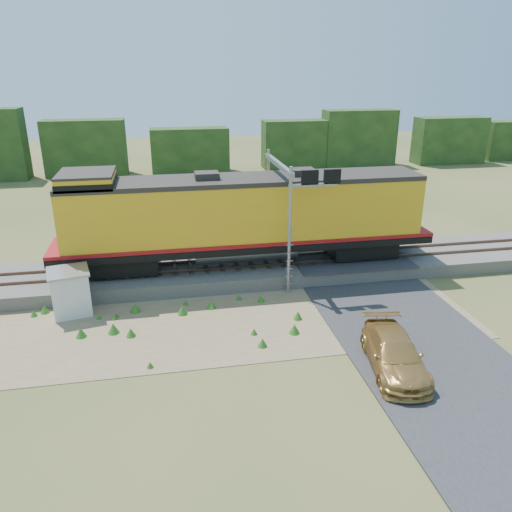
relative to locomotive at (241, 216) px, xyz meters
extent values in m
plane|color=#475123|center=(-0.33, -6.00, -3.76)|extent=(140.00, 140.00, 0.00)
cube|color=slate|center=(-0.33, 0.00, -3.36)|extent=(70.00, 5.00, 0.80)
cube|color=brown|center=(-0.33, -0.72, -2.88)|extent=(70.00, 0.10, 0.16)
cube|color=brown|center=(-0.33, 0.72, -2.88)|extent=(70.00, 0.10, 0.16)
cube|color=#8C7754|center=(-2.33, -5.50, -3.74)|extent=(26.00, 8.00, 0.03)
cube|color=#38383A|center=(6.67, 0.00, -2.93)|extent=(7.00, 5.20, 0.06)
cube|color=#38383A|center=(6.67, 16.00, -3.72)|extent=(7.00, 24.00, 0.08)
cube|color=#183513|center=(-0.33, 32.00, -0.51)|extent=(36.00, 3.00, 6.50)
cube|color=#183513|center=(39.67, 32.00, -0.76)|extent=(50.00, 3.00, 6.00)
cube|color=black|center=(-6.82, 0.00, -2.30)|extent=(3.96, 2.53, 0.99)
cube|color=black|center=(7.46, 0.00, -2.30)|extent=(3.96, 2.53, 0.99)
cube|color=black|center=(0.32, 0.00, -1.61)|extent=(21.98, 3.30, 0.40)
cylinder|color=gray|center=(0.32, 0.00, -2.14)|extent=(6.05, 1.32, 1.32)
cube|color=orange|center=(0.32, 0.00, 0.29)|extent=(20.33, 3.19, 3.41)
cube|color=maroon|center=(0.32, 0.00, -1.28)|extent=(21.98, 3.35, 0.20)
cube|color=#28231E|center=(0.32, 0.00, 2.13)|extent=(20.33, 3.24, 0.26)
cube|color=orange|center=(-8.25, 0.00, 2.38)|extent=(2.86, 3.19, 0.77)
cube|color=#28231E|center=(-8.25, 0.00, 2.81)|extent=(2.86, 3.24, 0.13)
cube|color=black|center=(-8.25, 0.00, 2.32)|extent=(2.91, 3.24, 0.38)
cube|color=maroon|center=(-9.90, 0.00, -0.09)|extent=(0.11, 2.20, 1.32)
cube|color=#28231E|center=(-1.88, 0.00, 2.38)|extent=(1.32, 1.10, 0.49)
cube|color=#28231E|center=(3.62, 0.00, 2.38)|extent=(1.32, 1.10, 0.49)
cube|color=silver|center=(-9.24, -3.12, -2.64)|extent=(2.12, 2.12, 2.24)
cube|color=gray|center=(-9.24, -3.12, -1.47)|extent=(2.34, 2.34, 0.11)
cylinder|color=gray|center=(2.19, -2.80, -0.22)|extent=(0.18, 0.18, 7.08)
cylinder|color=gray|center=(2.19, 2.80, -0.22)|extent=(0.18, 0.18, 7.08)
cube|color=gray|center=(2.19, 0.00, 2.92)|extent=(0.25, 6.20, 0.25)
cube|color=gray|center=(3.40, -2.80, 2.31)|extent=(2.63, 0.15, 0.15)
cube|color=black|center=(3.20, -2.80, 2.72)|extent=(0.91, 0.15, 0.76)
cube|color=black|center=(4.41, -2.80, 2.72)|extent=(0.91, 0.15, 0.76)
imported|color=#B58643|center=(4.67, -10.93, -3.03)|extent=(2.86, 5.30, 1.46)
camera|label=1|loc=(-4.25, -27.35, 8.12)|focal=35.00mm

